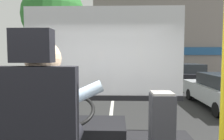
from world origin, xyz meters
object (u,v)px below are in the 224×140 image
at_px(bus_driver, 48,120).
at_px(steering_console, 79,138).
at_px(fare_box, 161,134).
at_px(parked_car_black, 186,75).
at_px(parked_car_charcoal, 170,70).
at_px(parked_car_green, 155,66).

xyz_separation_m(bus_driver, steering_console, (0.00, 1.06, -0.55)).
xyz_separation_m(fare_box, parked_car_black, (3.77, 11.07, -0.47)).
height_order(bus_driver, steering_console, bus_driver).
bearing_deg(parked_car_charcoal, steering_console, -107.44).
bearing_deg(parked_car_green, bus_driver, -101.45).
bearing_deg(steering_console, parked_car_charcoal, 72.56).
bearing_deg(parked_car_green, parked_car_black, -90.29).
relative_size(fare_box, parked_car_charcoal, 0.20).
bearing_deg(parked_car_green, steering_console, -101.98).
bearing_deg(fare_box, parked_car_green, 80.39).
bearing_deg(bus_driver, parked_car_green, 78.55).
bearing_deg(fare_box, bus_driver, -142.20).
bearing_deg(parked_car_charcoal, fare_box, -104.05).
distance_m(bus_driver, steering_console, 1.20).
distance_m(bus_driver, parked_car_charcoal, 17.17).
distance_m(parked_car_black, parked_car_green, 11.53).
height_order(steering_console, parked_car_charcoal, steering_console).
bearing_deg(fare_box, parked_car_charcoal, 75.95).
relative_size(bus_driver, parked_car_charcoal, 0.20).
relative_size(steering_console, fare_box, 1.32).
distance_m(steering_console, parked_car_green, 22.73).
xyz_separation_m(bus_driver, parked_car_charcoal, (4.83, 16.45, -0.88)).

